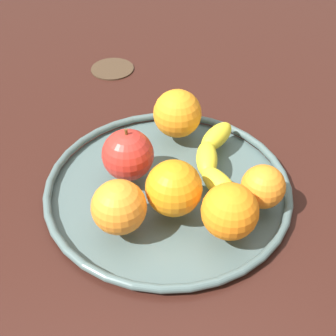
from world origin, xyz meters
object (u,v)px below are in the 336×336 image
at_px(apple, 128,155).
at_px(orange_front_right, 263,187).
at_px(orange_back_right, 119,207).
at_px(ambient_coaster, 112,68).
at_px(orange_center, 176,188).
at_px(orange_back_left, 230,211).
at_px(banana, 215,160).
at_px(fruit_bowl, 168,187).
at_px(orange_front_left, 177,114).

xyz_separation_m(apple, orange_front_right, (0.09, 0.18, -0.01)).
distance_m(orange_back_right, ambient_coaster, 0.46).
bearing_deg(orange_center, orange_front_right, 86.43).
relative_size(orange_back_right, orange_back_left, 0.98).
bearing_deg(banana, ambient_coaster, -147.81).
height_order(orange_center, ambient_coaster, orange_center).
bearing_deg(orange_back_right, fruit_bowl, 133.86).
bearing_deg(orange_center, orange_back_right, -74.85).
bearing_deg(ambient_coaster, orange_front_left, 20.09).
relative_size(apple, orange_back_right, 1.16).
bearing_deg(orange_back_left, fruit_bowl, -147.84).
xyz_separation_m(orange_back_right, orange_center, (-0.02, 0.08, 0.00)).
bearing_deg(banana, orange_front_left, -145.45).
relative_size(fruit_bowl, orange_front_left, 4.66).
bearing_deg(apple, orange_back_right, -11.51).
bearing_deg(orange_front_right, orange_front_left, -152.93).
bearing_deg(orange_front_left, apple, -44.67).
xyz_separation_m(apple, orange_back_right, (0.10, -0.02, -0.00)).
bearing_deg(ambient_coaster, banana, 21.00).
height_order(orange_back_left, orange_front_right, orange_back_left).
relative_size(orange_center, orange_front_left, 0.99).
height_order(orange_center, orange_front_right, orange_center).
distance_m(fruit_bowl, orange_front_left, 0.13).
height_order(orange_back_right, orange_center, orange_center).
xyz_separation_m(fruit_bowl, orange_back_right, (0.07, -0.08, 0.05)).
distance_m(orange_front_left, orange_front_right, 0.20).
bearing_deg(banana, fruit_bowl, -63.35).
bearing_deg(orange_front_right, apple, -115.92).
relative_size(orange_front_left, orange_front_right, 1.28).
relative_size(orange_back_right, ambient_coaster, 0.82).
bearing_deg(orange_back_right, orange_front_left, 150.16).
xyz_separation_m(orange_front_left, orange_back_left, (0.22, 0.03, -0.00)).
relative_size(orange_back_left, ambient_coaster, 0.84).
bearing_deg(banana, apple, -81.91).
xyz_separation_m(fruit_bowl, ambient_coaster, (-0.38, -0.06, -0.01)).
height_order(orange_back_right, orange_back_left, orange_back_left).
xyz_separation_m(apple, ambient_coaster, (-0.35, -0.01, -0.05)).
height_order(banana, orange_center, orange_center).
bearing_deg(fruit_bowl, ambient_coaster, -170.79).
bearing_deg(orange_back_left, orange_front_right, 126.43).
xyz_separation_m(orange_front_left, ambient_coaster, (-0.26, -0.10, -0.05)).
height_order(apple, orange_front_left, apple).
distance_m(orange_center, orange_front_right, 0.12).
distance_m(banana, orange_center, 0.11).
relative_size(fruit_bowl, orange_front_right, 5.96).
bearing_deg(orange_front_left, ambient_coaster, -159.91).
relative_size(fruit_bowl, orange_back_left, 4.90).
distance_m(apple, orange_front_right, 0.20).
relative_size(fruit_bowl, orange_center, 4.72).
relative_size(orange_front_right, ambient_coaster, 0.69).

